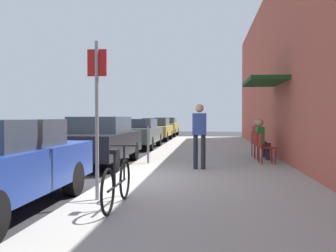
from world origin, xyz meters
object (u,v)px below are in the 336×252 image
parked_car_3 (156,129)px  pedestrian_standing (199,131)px  parked_car_2 (138,133)px  seated_patron_1 (262,138)px  seated_patron_2 (258,137)px  cafe_chair_0 (264,146)px  cafe_chair_1 (260,144)px  parking_meter (148,137)px  street_sign (97,107)px  cafe_chair_2 (256,142)px  parked_car_1 (100,140)px  parked_car_4 (166,126)px  bicycle_0 (117,183)px

parked_car_3 → pedestrian_standing: bearing=-77.2°
parked_car_2 → seated_patron_1: bearing=-47.1°
seated_patron_1 → seated_patron_2: 0.84m
cafe_chair_0 → cafe_chair_1: (-0.00, 0.96, 0.00)m
seated_patron_1 → pedestrian_standing: 3.02m
parking_meter → street_sign: street_sign is taller
cafe_chair_1 → pedestrian_standing: 3.00m
seated_patron_1 → cafe_chair_2: seated_patron_1 is taller
parked_car_2 → parked_car_1: bearing=-90.0°
cafe_chair_2 → seated_patron_2: (0.06, 0.01, 0.19)m
street_sign → pedestrian_standing: 4.15m
parked_car_3 → parked_car_4: 5.42m
cafe_chair_1 → pedestrian_standing: size_ratio=0.51×
parked_car_4 → parked_car_3: bearing=-90.0°
seated_patron_1 → seated_patron_2: (0.00, 0.84, 0.00)m
parking_meter → seated_patron_1: 3.66m
parked_car_1 → cafe_chair_0: 4.94m
parked_car_4 → seated_patron_2: parked_car_4 is taller
cafe_chair_0 → seated_patron_2: (0.06, 1.80, 0.19)m
parked_car_2 → parked_car_3: parked_car_3 is taller
parked_car_2 → street_sign: bearing=-82.6°
cafe_chair_0 → seated_patron_1: seated_patron_1 is taller
parking_meter → seated_patron_2: 4.02m
parked_car_1 → parked_car_3: 12.16m
pedestrian_standing → seated_patron_2: bearing=58.7°
pedestrian_standing → parked_car_1: bearing=156.0°
parked_car_1 → parked_car_3: size_ratio=1.00×
street_sign → bicycle_0: (0.44, -0.43, -1.16)m
cafe_chair_0 → parked_car_2: bearing=127.9°
seated_patron_2 → pedestrian_standing: 3.70m
parking_meter → seated_patron_1: size_ratio=1.02×
street_sign → seated_patron_1: 7.09m
cafe_chair_0 → cafe_chair_2: 1.80m
parked_car_4 → seated_patron_1: bearing=-73.3°
parked_car_3 → street_sign: (1.50, -17.34, 0.91)m
parked_car_3 → bicycle_0: size_ratio=2.57×
pedestrian_standing → street_sign: bearing=-112.6°
cafe_chair_1 → seated_patron_1: size_ratio=0.67×
parked_car_3 → seated_patron_2: (5.00, -10.39, 0.08)m
parked_car_1 → parking_meter: parked_car_1 is taller
parked_car_3 → cafe_chair_2: parked_car_3 is taller
parked_car_4 → parked_car_2: bearing=-90.0°
parking_meter → seated_patron_1: (3.45, 1.23, -0.07)m
cafe_chair_0 → pedestrian_standing: size_ratio=0.51×
bicycle_0 → pedestrian_standing: size_ratio=1.01×
bicycle_0 → parking_meter: bearing=94.2°
bicycle_0 → cafe_chair_2: bearing=67.9°
parked_car_2 → seated_patron_2: seated_patron_2 is taller
street_sign → bicycle_0: 1.31m
parked_car_4 → pedestrian_standing: pedestrian_standing is taller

